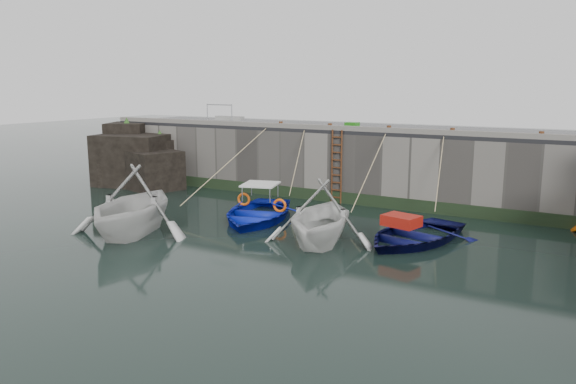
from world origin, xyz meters
The scene contains 22 objects.
ground centered at (0.00, 0.00, 0.00)m, with size 120.00×120.00×0.00m, color black.
quay_back centered at (0.00, 12.50, 1.50)m, with size 30.00×5.00×3.00m, color slate.
road_back centered at (0.00, 12.50, 3.08)m, with size 30.00×5.00×0.16m, color black.
kerb_back centered at (0.00, 10.15, 3.26)m, with size 30.00×0.30×0.20m, color slate.
algae_back centered at (0.00, 9.96, 0.25)m, with size 30.00×0.08×0.50m, color black.
rock_outcrop centered at (-12.92, 9.11, 1.26)m, with size 5.85×4.24×3.41m.
ladder centered at (-2.00, 9.91, 1.59)m, with size 0.51×0.08×3.20m.
boat_near_white centered at (-5.97, 1.74, 0.00)m, with size 4.42×5.12×2.70m, color silver.
boat_near_white_rope centered at (-5.97, 7.12, 0.00)m, with size 0.04×6.32×3.10m, color tan, non-canonical shape.
boat_near_blue centered at (-3.33, 5.60, 0.00)m, with size 3.48×4.88×1.01m, color #0B1BB1.
boat_near_blue_rope centered at (-3.33, 9.05, 0.00)m, with size 0.04×3.22×3.10m, color tan, non-canonical shape.
boat_near_blacktrim centered at (0.19, 4.02, 0.00)m, with size 3.90×4.52×2.38m, color silver.
boat_near_blacktrim_rope centered at (0.19, 8.26, 0.00)m, with size 0.04×4.35×3.10m, color tan, non-canonical shape.
boat_near_navy centered at (2.83, 5.65, 0.00)m, with size 3.32×4.65×0.96m, color #0A0D43.
boat_near_navy_rope centered at (2.83, 9.08, 0.00)m, with size 0.04×3.19×3.10m, color tan, non-canonical shape.
fish_crate centered at (-2.00, 11.51, 3.29)m, with size 0.56×0.45×0.27m, color #227B16.
railing centered at (-8.75, 11.25, 3.36)m, with size 1.60×1.05×1.00m.
bollard_a centered at (-5.00, 10.25, 3.30)m, with size 0.18×0.18×0.28m, color #3F1E0F.
bollard_b centered at (-2.50, 10.25, 3.30)m, with size 0.18×0.18×0.28m, color #3F1E0F.
bollard_c centered at (0.20, 10.25, 3.30)m, with size 0.18×0.18×0.28m, color #3F1E0F.
bollard_d centered at (2.80, 10.25, 3.30)m, with size 0.18×0.18×0.28m, color #3F1E0F.
bollard_e centered at (6.00, 10.25, 3.30)m, with size 0.18×0.18×0.28m, color #3F1E0F.
Camera 1 is at (8.17, -12.01, 5.12)m, focal length 35.00 mm.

